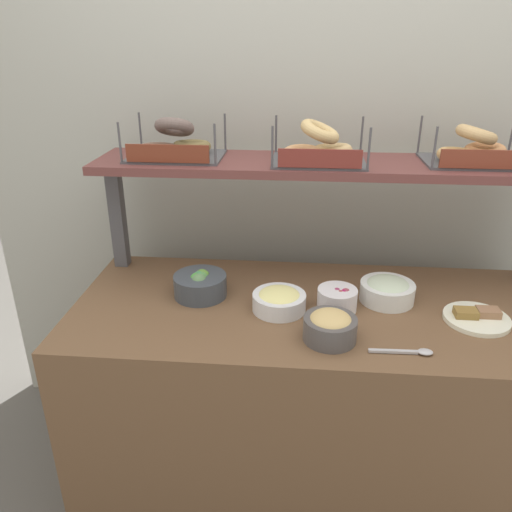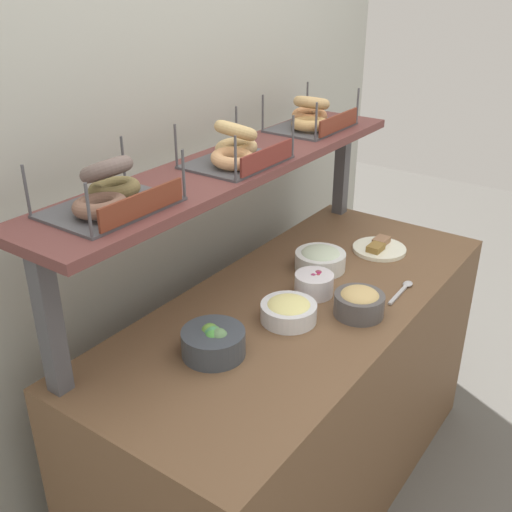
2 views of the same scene
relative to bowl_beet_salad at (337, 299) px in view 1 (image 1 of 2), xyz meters
name	(u,v)px [view 1 (image 1 of 2)]	position (x,y,z in m)	size (l,w,h in m)	color
ground_plane	(308,490)	(-0.06, 0.01, -0.89)	(8.00, 8.00, 0.00)	#595651
back_wall	(319,165)	(-0.06, 0.56, 0.31)	(2.85, 0.06, 2.40)	#AFB1A7
deli_counter	(313,407)	(-0.06, 0.01, -0.46)	(1.65, 0.70, 0.85)	brown
shelf_riser_left	(118,217)	(-0.82, 0.28, 0.16)	(0.05, 0.05, 0.40)	#4C4C51
upper_shelf	(322,165)	(-0.06, 0.28, 0.38)	(1.61, 0.32, 0.03)	brown
bowl_beet_salad	(337,299)	(0.00, 0.00, 0.00)	(0.13, 0.13, 0.08)	white
bowl_veggie_mix	(200,284)	(-0.47, 0.06, 0.01)	(0.18, 0.18, 0.09)	#3E454E
bowl_egg_salad	(279,300)	(-0.19, -0.02, 0.00)	(0.18, 0.18, 0.07)	white
bowl_scallion_spread	(387,290)	(0.17, 0.08, 0.00)	(0.18, 0.18, 0.08)	white
bowl_hummus	(330,326)	(-0.03, -0.18, 0.01)	(0.16, 0.16, 0.09)	#514E4E
serving_plate_white	(477,317)	(0.44, -0.03, -0.03)	(0.21, 0.21, 0.04)	white
serving_spoon_near_plate	(411,352)	(0.20, -0.24, -0.03)	(0.18, 0.03, 0.01)	#B7B7BC
bagel_basket_poppy	(175,145)	(-0.59, 0.29, 0.44)	(0.33, 0.24, 0.15)	#4C4C51
bagel_basket_plain	(318,149)	(-0.08, 0.26, 0.44)	(0.32, 0.26, 0.15)	#4C4C51
bagel_basket_sesame	(473,150)	(0.45, 0.30, 0.44)	(0.33, 0.27, 0.14)	#4C4C51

